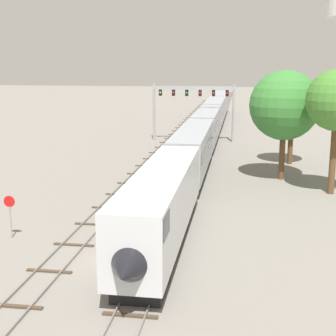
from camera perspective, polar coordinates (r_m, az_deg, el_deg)
The scene contains 8 objects.
ground_plane at distance 28.95m, azimuth -5.66°, elevation -10.83°, with size 400.00×400.00×0.00m, color gray.
track_main at distance 86.62m, azimuth 5.48°, elevation 4.82°, with size 2.60×200.00×0.16m.
track_near at distance 67.50m, azimuth -0.18°, elevation 2.73°, with size 2.60×160.00×0.16m.
passenger_train at distance 68.09m, azimuth 4.62°, elevation 4.94°, with size 3.04×96.12×4.80m.
signal_gantry at distance 70.48m, azimuth 2.98°, elevation 8.06°, with size 12.10×0.49×8.27m.
stop_sign at distance 33.44m, azimuth -18.01°, elevation -4.77°, with size 0.76×0.08×2.88m.
trackside_tree_left at distance 48.24m, azimuth 13.47°, elevation 7.13°, with size 6.70×6.70×10.62m.
trackside_tree_mid at distance 55.97m, azimuth 14.39°, elevation 7.60°, with size 5.34×5.34×9.81m.
Camera 1 is at (6.77, -25.74, 11.38)m, focal length 52.09 mm.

